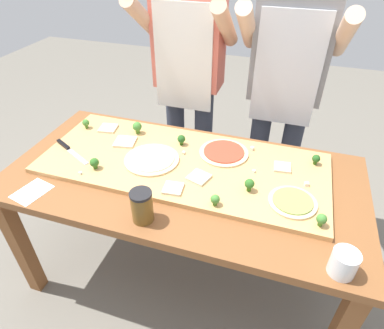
{
  "coord_description": "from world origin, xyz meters",
  "views": [
    {
      "loc": [
        0.42,
        -1.15,
        1.73
      ],
      "look_at": [
        0.03,
        0.06,
        0.77
      ],
      "focal_mm": 30.7,
      "sensor_mm": 36.0,
      "label": 1
    }
  ],
  "objects_px": {
    "pizza_slice_far_right": "(199,177)",
    "broccoli_floret_center_left": "(86,123)",
    "pizza_slice_far_left": "(125,142)",
    "broccoli_floret_back_mid": "(94,163)",
    "pizza_whole_tomato_red": "(224,152)",
    "broccoli_floret_back_left": "(249,184)",
    "cheese_crumble_e": "(80,173)",
    "cook_left": "(189,70)",
    "flour_cup": "(343,264)",
    "pizza_slice_center": "(108,128)",
    "pizza_slice_near_left": "(282,167)",
    "broccoli_floret_back_right": "(137,127)",
    "pizza_whole_white_garlic": "(152,159)",
    "pizza_whole_pesto_green": "(293,202)",
    "chefs_knife": "(68,148)",
    "broccoli_floret_front_right": "(215,199)",
    "cook_right": "(286,81)",
    "cheese_crumble_a": "(254,171)",
    "cheese_crumble_b": "(252,148)",
    "recipe_note": "(32,192)",
    "sauce_jar": "(142,206)",
    "broccoli_floret_center_right": "(322,219)",
    "broccoli_floret_front_left": "(316,159)",
    "prep_table": "(183,189)",
    "cheese_crumble_c": "(184,153)",
    "pizza_slice_near_right": "(173,188)",
    "broccoli_floret_front_mid": "(181,139)",
    "cheese_crumble_d": "(307,184)"
  },
  "relations": [
    {
      "from": "chefs_knife",
      "to": "pizza_whole_pesto_green",
      "type": "relative_size",
      "value": 1.3
    },
    {
      "from": "broccoli_floret_front_right",
      "to": "cook_right",
      "type": "height_order",
      "value": "cook_right"
    },
    {
      "from": "flour_cup",
      "to": "pizza_slice_center",
      "type": "bearing_deg",
      "value": 154.76
    },
    {
      "from": "prep_table",
      "to": "pizza_slice_near_left",
      "type": "relative_size",
      "value": 21.78
    },
    {
      "from": "pizza_whole_white_garlic",
      "to": "pizza_slice_near_left",
      "type": "distance_m",
      "value": 0.63
    },
    {
      "from": "chefs_knife",
      "to": "prep_table",
      "type": "bearing_deg",
      "value": 1.21
    },
    {
      "from": "broccoli_floret_back_right",
      "to": "pizza_slice_far_left",
      "type": "bearing_deg",
      "value": -100.82
    },
    {
      "from": "pizza_slice_near_left",
      "to": "pizza_whole_pesto_green",
      "type": "bearing_deg",
      "value": -74.69
    },
    {
      "from": "broccoli_floret_back_mid",
      "to": "cheese_crumble_e",
      "type": "height_order",
      "value": "broccoli_floret_back_mid"
    },
    {
      "from": "broccoli_floret_center_right",
      "to": "recipe_note",
      "type": "distance_m",
      "value": 1.23
    },
    {
      "from": "pizza_whole_tomato_red",
      "to": "cheese_crumble_e",
      "type": "height_order",
      "value": "pizza_whole_tomato_red"
    },
    {
      "from": "pizza_slice_center",
      "to": "broccoli_floret_front_mid",
      "type": "height_order",
      "value": "broccoli_floret_front_mid"
    },
    {
      "from": "pizza_slice_center",
      "to": "broccoli_floret_back_mid",
      "type": "relative_size",
      "value": 1.65
    },
    {
      "from": "pizza_slice_center",
      "to": "sauce_jar",
      "type": "distance_m",
      "value": 0.73
    },
    {
      "from": "pizza_slice_far_right",
      "to": "cook_left",
      "type": "bearing_deg",
      "value": 111.71
    },
    {
      "from": "pizza_slice_near_left",
      "to": "cheese_crumble_b",
      "type": "xyz_separation_m",
      "value": [
        -0.16,
        0.11,
        0.0
      ]
    },
    {
      "from": "broccoli_floret_front_left",
      "to": "cheese_crumble_c",
      "type": "xyz_separation_m",
      "value": [
        -0.63,
        -0.11,
        -0.02
      ]
    },
    {
      "from": "pizza_slice_near_left",
      "to": "broccoli_floret_back_right",
      "type": "bearing_deg",
      "value": 174.1
    },
    {
      "from": "broccoli_floret_front_right",
      "to": "cheese_crumble_a",
      "type": "xyz_separation_m",
      "value": [
        0.12,
        0.27,
        -0.02
      ]
    },
    {
      "from": "cheese_crumble_a",
      "to": "cheese_crumble_c",
      "type": "bearing_deg",
      "value": 173.6
    },
    {
      "from": "pizza_whole_pesto_green",
      "to": "broccoli_floret_center_left",
      "type": "distance_m",
      "value": 1.19
    },
    {
      "from": "pizza_slice_far_left",
      "to": "cook_left",
      "type": "bearing_deg",
      "value": 72.45
    },
    {
      "from": "pizza_whole_pesto_green",
      "to": "pizza_slice_center",
      "type": "relative_size",
      "value": 2.21
    },
    {
      "from": "broccoli_floret_back_right",
      "to": "broccoli_floret_center_left",
      "type": "distance_m",
      "value": 0.3
    },
    {
      "from": "pizza_whole_tomato_red",
      "to": "broccoli_floret_back_left",
      "type": "xyz_separation_m",
      "value": [
        0.17,
        -0.24,
        0.03
      ]
    },
    {
      "from": "cheese_crumble_e",
      "to": "pizza_whole_tomato_red",
      "type": "bearing_deg",
      "value": 31.71
    },
    {
      "from": "flour_cup",
      "to": "recipe_note",
      "type": "distance_m",
      "value": 1.29
    },
    {
      "from": "broccoli_floret_center_right",
      "to": "cheese_crumble_a",
      "type": "distance_m",
      "value": 0.39
    },
    {
      "from": "chefs_knife",
      "to": "cheese_crumble_e",
      "type": "bearing_deg",
      "value": -41.78
    },
    {
      "from": "pizza_slice_far_left",
      "to": "broccoli_floret_center_left",
      "type": "bearing_deg",
      "value": 165.47
    },
    {
      "from": "cheese_crumble_b",
      "to": "cook_right",
      "type": "height_order",
      "value": "cook_right"
    },
    {
      "from": "broccoli_floret_front_left",
      "to": "sauce_jar",
      "type": "bearing_deg",
      "value": -138.91
    },
    {
      "from": "pizza_whole_pesto_green",
      "to": "pizza_slice_near_right",
      "type": "relative_size",
      "value": 2.43
    },
    {
      "from": "pizza_whole_pesto_green",
      "to": "pizza_slice_far_left",
      "type": "height_order",
      "value": "pizza_whole_pesto_green"
    },
    {
      "from": "cheese_crumble_d",
      "to": "sauce_jar",
      "type": "bearing_deg",
      "value": -147.99
    },
    {
      "from": "cheese_crumble_a",
      "to": "pizza_whole_tomato_red",
      "type": "bearing_deg",
      "value": 148.06
    },
    {
      "from": "broccoli_floret_front_right",
      "to": "recipe_note",
      "type": "xyz_separation_m",
      "value": [
        -0.8,
        -0.15,
        -0.05
      ]
    },
    {
      "from": "broccoli_floret_back_right",
      "to": "cook_right",
      "type": "distance_m",
      "value": 0.87
    },
    {
      "from": "flour_cup",
      "to": "broccoli_floret_front_left",
      "type": "bearing_deg",
      "value": 99.69
    },
    {
      "from": "broccoli_floret_back_mid",
      "to": "sauce_jar",
      "type": "relative_size",
      "value": 0.39
    },
    {
      "from": "broccoli_floret_front_mid",
      "to": "cheese_crumble_c",
      "type": "height_order",
      "value": "broccoli_floret_front_mid"
    },
    {
      "from": "chefs_knife",
      "to": "broccoli_floret_front_right",
      "type": "relative_size",
      "value": 5.23
    },
    {
      "from": "pizza_slice_far_right",
      "to": "cheese_crumble_d",
      "type": "bearing_deg",
      "value": 11.61
    },
    {
      "from": "pizza_whole_tomato_red",
      "to": "pizza_slice_far_right",
      "type": "bearing_deg",
      "value": -105.22
    },
    {
      "from": "recipe_note",
      "to": "cheese_crumble_d",
      "type": "bearing_deg",
      "value": 18.47
    },
    {
      "from": "broccoli_floret_back_mid",
      "to": "pizza_whole_white_garlic",
      "type": "bearing_deg",
      "value": 31.65
    },
    {
      "from": "pizza_slice_far_left",
      "to": "broccoli_floret_back_mid",
      "type": "bearing_deg",
      "value": -97.43
    },
    {
      "from": "broccoli_floret_back_left",
      "to": "cheese_crumble_a",
      "type": "distance_m",
      "value": 0.14
    },
    {
      "from": "pizza_whole_pesto_green",
      "to": "pizza_slice_far_right",
      "type": "xyz_separation_m",
      "value": [
        -0.42,
        0.04,
        -0.0
      ]
    },
    {
      "from": "pizza_slice_far_right",
      "to": "broccoli_floret_center_left",
      "type": "distance_m",
      "value": 0.78
    }
  ]
}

